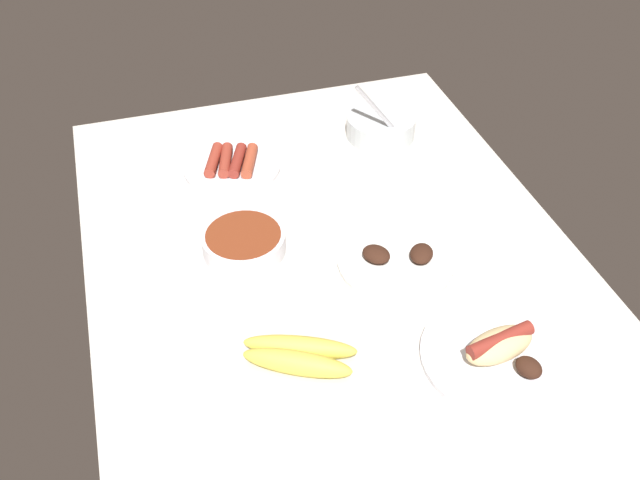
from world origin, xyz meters
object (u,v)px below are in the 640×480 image
Objects in this scene: plate_grilled_meat at (396,260)px; bowl_coleslaw at (381,125)px; plate_sausages at (232,164)px; plate_hotdog_assembled at (499,352)px; bowl_chili at (244,242)px; banana_bunch at (299,355)px.

plate_grilled_meat is 43.26cm from bowl_coleslaw.
plate_sausages is 71.13cm from plate_hotdog_assembled.
plate_grilled_meat is 26.93cm from plate_hotdog_assembled.
plate_sausages is at bearing -154.67° from plate_hotdog_assembled.
bowl_chili is 50.24cm from plate_hotdog_assembled.
plate_grilled_meat is 44.77cm from plate_sausages.
banana_bunch is 55.86cm from plate_sausages.
plate_grilled_meat is 29.25cm from banana_bunch.
banana_bunch is 68.89cm from bowl_coleslaw.
plate_sausages is (2.98, -35.32, -1.79)cm from bowl_coleslaw.
plate_sausages is at bearing 179.47° from banana_bunch.
plate_sausages is 0.85× the size of plate_hotdog_assembled.
plate_hotdog_assembled reaches higher than bowl_chili.
bowl_chili is at bearing -6.61° from plate_sausages.
bowl_chili reaches higher than plate_sausages.
bowl_chili is at bearing -174.87° from banana_bunch.
banana_bunch is at bearing -0.53° from plate_sausages.
bowl_coleslaw is 35.49cm from plate_sausages.
bowl_chili is 1.00× the size of bowl_coleslaw.
plate_hotdog_assembled is at bearing 25.33° from plate_sausages.
plate_hotdog_assembled is (25.86, 7.47, 0.81)cm from plate_grilled_meat.
bowl_coleslaw is at bearing 127.86° from bowl_chili.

